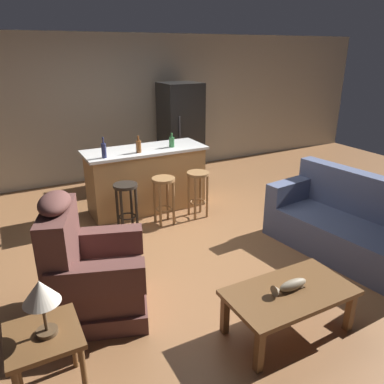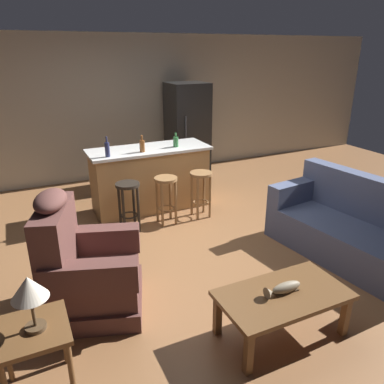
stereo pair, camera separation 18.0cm
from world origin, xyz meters
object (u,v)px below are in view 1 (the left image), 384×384
object	(u,v)px
bar_stool_middle	(164,192)
bottle_short_amber	(104,150)
kitchen_island	(146,179)
refrigerator	(181,131)
recliner_near_lamp	(89,272)
bottle_tall_green	(139,146)
table_lamp	(41,294)
fish_figurine	(290,286)
bottle_wine_dark	(172,142)
end_table	(45,345)
couch	(350,226)
bar_stool_left	(126,199)
coffee_table	(290,296)
bar_stool_right	(198,186)

from	to	relation	value
bar_stool_middle	bottle_short_amber	xyz separation A→B (m)	(-0.68, 0.42, 0.58)
kitchen_island	refrigerator	distance (m)	1.73
recliner_near_lamp	kitchen_island	size ratio (longest dim) A/B	0.67
refrigerator	bottle_tall_green	world-z (taller)	refrigerator
kitchen_island	bottle_short_amber	size ratio (longest dim) A/B	6.40
recliner_near_lamp	kitchen_island	bearing A→B (deg)	75.11
recliner_near_lamp	table_lamp	xyz separation A→B (m)	(-0.46, -0.82, 0.45)
fish_figurine	refrigerator	world-z (taller)	refrigerator
bottle_wine_dark	end_table	bearing A→B (deg)	-128.96
bottle_tall_green	table_lamp	bearing A→B (deg)	-121.52
couch	bar_stool_left	xyz separation A→B (m)	(-2.19, 1.78, 0.13)
coffee_table	end_table	size ratio (longest dim) A/B	1.96
refrigerator	recliner_near_lamp	bearing A→B (deg)	-127.91
bar_stool_right	bottle_short_amber	size ratio (longest dim) A/B	2.42
couch	bottle_tall_green	xyz separation A→B (m)	(-1.82, 2.24, 0.70)
end_table	kitchen_island	world-z (taller)	kitchen_island
table_lamp	bar_stool_middle	distance (m)	2.93
couch	bottle_short_amber	size ratio (longest dim) A/B	7.08
end_table	bottle_tall_green	size ratio (longest dim) A/B	2.33
bar_stool_middle	bottle_tall_green	bearing A→B (deg)	110.02
bar_stool_left	refrigerator	bearing A→B (deg)	46.97
end_table	bar_stool_left	distance (m)	2.60
refrigerator	bottle_wine_dark	bearing A→B (deg)	-121.22
kitchen_island	bar_stool_right	distance (m)	0.84
bar_stool_left	bottle_short_amber	bearing A→B (deg)	107.94
fish_figurine	refrigerator	size ratio (longest dim) A/B	0.19
coffee_table	bar_stool_left	size ratio (longest dim) A/B	1.62
bar_stool_right	kitchen_island	bearing A→B (deg)	131.22
bar_stool_left	refrigerator	xyz separation A→B (m)	(1.71, 1.83, 0.41)
couch	bar_stool_right	xyz separation A→B (m)	(-1.11, 1.78, 0.13)
end_table	table_lamp	distance (m)	0.41
coffee_table	bottle_short_amber	bearing A→B (deg)	104.17
bottle_tall_green	bottle_short_amber	size ratio (longest dim) A/B	0.85
coffee_table	kitchen_island	distance (m)	3.13
bottle_wine_dark	recliner_near_lamp	bearing A→B (deg)	-131.76
end_table	bottle_short_amber	distance (m)	2.97
recliner_near_lamp	table_lamp	bearing A→B (deg)	-100.72
recliner_near_lamp	bar_stool_middle	bearing A→B (deg)	64.75
couch	end_table	xyz separation A→B (m)	(-3.51, -0.46, 0.12)
refrigerator	bottle_tall_green	distance (m)	1.92
refrigerator	bottle_tall_green	xyz separation A→B (m)	(-1.34, -1.37, 0.16)
couch	bar_stool_middle	bearing A→B (deg)	-54.44
coffee_table	bottle_short_amber	distance (m)	3.09
bar_stool_middle	refrigerator	xyz separation A→B (m)	(1.17, 1.83, 0.41)
bar_stool_middle	bottle_tall_green	xyz separation A→B (m)	(-0.17, 0.46, 0.57)
recliner_near_lamp	bar_stool_right	world-z (taller)	recliner_near_lamp
coffee_table	bottle_short_amber	size ratio (longest dim) A/B	3.91
end_table	table_lamp	bearing A→B (deg)	-24.73
end_table	bar_stool_left	bearing A→B (deg)	59.48
bar_stool_middle	bar_stool_left	bearing A→B (deg)	180.00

